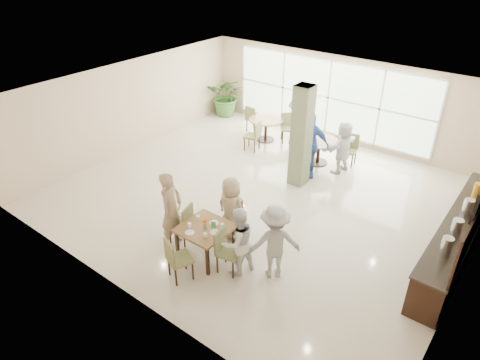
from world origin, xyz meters
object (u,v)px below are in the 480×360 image
Objects in this scene: round_table_right at (319,145)px; adult_standing at (297,114)px; round_table_left at (266,124)px; potted_plant at (227,96)px; buffet_counter at (459,236)px; teen_right at (238,241)px; adult_a at (308,145)px; main_table at (205,231)px; adult_b at (343,147)px; teen_left at (172,210)px; teen_far at (231,208)px; teen_standing at (275,242)px.

round_table_right is 0.69× the size of adult_standing.
potted_plant reaches higher than round_table_left.
buffet_counter is 3.12× the size of teen_right.
main_table is at bearing -111.62° from adult_a.
round_table_left is at bearing -87.70° from adult_b.
main_table is 5.34m from round_table_right.
buffet_counter is at bearing -38.39° from adult_a.
teen_left is 1.70m from teen_right.
adult_b is at bearing -96.61° from teen_far.
round_table_right is 4.44m from teen_far.
adult_b is at bearing 135.96° from adult_standing.
main_table is 0.53× the size of adult_a.
adult_a is (2.32, -1.30, 0.38)m from round_table_left.
teen_far reaches higher than main_table.
adult_a reaches higher than teen_far.
main_table is 0.61× the size of adult_standing.
teen_standing reaches higher than adult_b.
adult_b reaches higher than teen_right.
adult_a is at bearing -87.60° from teen_far.
teen_left reaches higher than round_table_left.
main_table and round_table_right have the same top height.
teen_standing is (0.63, 0.36, 0.06)m from teen_right.
round_table_left is 7.11m from buffet_counter.
main_table is 0.22× the size of buffet_counter.
buffet_counter reaches higher than teen_far.
teen_right is at bearing -49.49° from potted_plant.
round_table_right is at bearing -150.95° from teen_right.
teen_far is at bearing -50.22° from potted_plant.
potted_plant reaches higher than teen_far.
main_table is 0.57× the size of teen_left.
teen_standing is 6.93m from adult_standing.
teen_standing is (-2.78, -2.83, 0.26)m from buffet_counter.
round_table_left is 0.59× the size of adult_a.
round_table_right is at bearing -16.61° from potted_plant.
round_table_right is at bearing -10.54° from round_table_left.
adult_b reaches higher than potted_plant.
teen_right is at bearing -78.90° from round_table_right.
adult_standing is at bearing -107.78° from adult_b.
teen_left is 6.72m from adult_standing.
round_table_left is 6.60m from teen_standing.
teen_left is 5.56m from adult_b.
potted_plant is 0.86× the size of teen_left.
potted_plant is (-9.12, 3.49, 0.21)m from buffet_counter.
round_table_right is 0.76× the size of teen_far.
round_table_left is at bearing 127.81° from adult_a.
adult_a is at bearing -27.92° from adult_b.
teen_far is 1.21m from teen_right.
adult_a is at bearing 112.93° from adult_standing.
adult_b is (0.78, -0.07, 0.19)m from round_table_right.
teen_left is (1.55, -5.85, 0.31)m from round_table_left.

